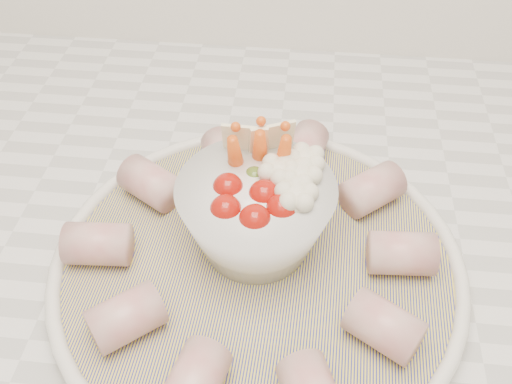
# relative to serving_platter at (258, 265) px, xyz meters

# --- Properties ---
(serving_platter) EXTENTS (0.35, 0.35, 0.02)m
(serving_platter) POSITION_rel_serving_platter_xyz_m (0.00, 0.00, 0.00)
(serving_platter) COLOR navy
(serving_platter) RESTS_ON kitchen_counter
(veggie_bowl) EXTENTS (0.13, 0.13, 0.10)m
(veggie_bowl) POSITION_rel_serving_platter_xyz_m (-0.00, 0.02, 0.04)
(veggie_bowl) COLOR white
(veggie_bowl) RESTS_ON serving_platter
(cured_meat_rolls) EXTENTS (0.30, 0.30, 0.03)m
(cured_meat_rolls) POSITION_rel_serving_platter_xyz_m (-0.00, 0.00, 0.02)
(cured_meat_rolls) COLOR #AE4F50
(cured_meat_rolls) RESTS_ON serving_platter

